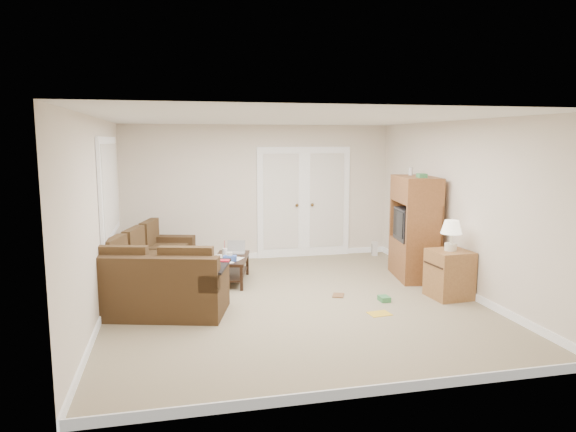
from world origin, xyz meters
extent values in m
plane|color=gray|center=(0.00, 0.00, 0.00)|extent=(5.50, 5.50, 0.00)
cube|color=silver|center=(0.00, 0.00, 2.50)|extent=(5.00, 5.50, 0.02)
cube|color=silver|center=(-2.50, 0.00, 1.25)|extent=(0.02, 5.50, 2.50)
cube|color=silver|center=(2.50, 0.00, 1.25)|extent=(0.02, 5.50, 2.50)
cube|color=silver|center=(0.00, 2.75, 1.25)|extent=(5.00, 0.02, 2.50)
cube|color=silver|center=(0.00, -2.75, 1.25)|extent=(5.00, 0.02, 2.50)
cube|color=white|center=(0.40, 2.72, 1.02)|extent=(0.90, 0.04, 2.13)
cube|color=white|center=(1.30, 2.72, 1.02)|extent=(0.90, 0.04, 2.13)
cube|color=white|center=(0.40, 2.69, 1.07)|extent=(0.68, 0.02, 1.80)
cube|color=white|center=(1.30, 2.69, 1.07)|extent=(0.68, 0.02, 1.80)
cube|color=white|center=(-2.47, 1.00, 1.55)|extent=(0.04, 1.92, 1.42)
cube|color=white|center=(-2.44, 1.00, 1.55)|extent=(0.02, 1.74, 1.24)
cube|color=#402D18|center=(-1.94, 1.10, 0.20)|extent=(1.43, 2.37, 0.41)
cube|color=#402D18|center=(-2.25, 1.19, 0.61)|extent=(0.81, 2.20, 0.42)
cube|color=#402D18|center=(-1.68, 2.06, 0.51)|extent=(0.90, 0.45, 0.21)
cube|color=#4A341D|center=(-1.87, 1.08, 0.46)|extent=(1.12, 2.20, 0.12)
cube|color=#402D18|center=(-1.82, -0.09, 0.20)|extent=(1.91, 1.30, 0.41)
cube|color=#402D18|center=(-1.91, -0.39, 0.61)|extent=(1.74, 0.69, 0.42)
cube|color=#402D18|center=(-1.09, -0.29, 0.51)|extent=(0.45, 0.90, 0.21)
cube|color=#4A341D|center=(-1.80, -0.01, 0.46)|extent=(1.74, 1.00, 0.12)
cube|color=black|center=(-1.09, -0.29, 0.63)|extent=(0.50, 0.83, 0.03)
cube|color=red|center=(-1.04, -0.08, 0.65)|extent=(0.33, 0.19, 0.02)
cube|color=black|center=(-0.73, 1.17, 0.38)|extent=(0.72, 1.08, 0.05)
cube|color=black|center=(-0.73, 1.17, 0.14)|extent=(0.63, 1.00, 0.03)
cylinder|color=silver|center=(-0.82, 1.15, 0.48)|extent=(0.08, 0.08, 0.14)
cylinder|color=red|center=(-0.82, 1.15, 0.61)|extent=(0.01, 0.01, 0.13)
cube|color=#3859B6|center=(-0.77, 0.90, 0.45)|extent=(0.22, 0.15, 0.08)
cube|color=white|center=(-0.75, 1.08, 0.41)|extent=(0.44, 0.60, 0.00)
cube|color=brown|center=(2.20, 0.80, 0.31)|extent=(0.73, 1.11, 0.62)
cube|color=brown|center=(2.20, 0.80, 1.44)|extent=(0.73, 1.11, 0.41)
cube|color=black|center=(2.18, 0.81, 0.88)|extent=(0.59, 0.69, 0.51)
cube|color=black|center=(1.93, 0.85, 0.90)|extent=(0.10, 0.53, 0.41)
cube|color=#3A8148|center=(2.16, 0.55, 1.68)|extent=(0.15, 0.20, 0.06)
cylinder|color=silver|center=(2.25, 1.11, 1.71)|extent=(0.07, 0.07, 0.12)
cube|color=olive|center=(2.20, -0.30, 0.34)|extent=(0.56, 0.56, 0.68)
cylinder|color=beige|center=(2.20, -0.30, 0.73)|extent=(0.17, 0.17, 0.10)
cylinder|color=beige|center=(2.20, -0.30, 0.86)|extent=(0.03, 0.03, 0.15)
cone|color=white|center=(2.20, -0.30, 1.02)|extent=(0.29, 0.29, 0.19)
cube|color=silver|center=(2.20, 2.45, 0.13)|extent=(0.13, 0.11, 0.27)
cube|color=gold|center=(0.97, -0.74, 0.00)|extent=(0.30, 0.25, 0.01)
cube|color=#3A8148|center=(1.24, -0.26, 0.04)|extent=(0.14, 0.18, 0.07)
imported|color=brown|center=(0.62, 0.14, 0.01)|extent=(0.23, 0.26, 0.02)
camera|label=1|loc=(-1.57, -6.68, 2.22)|focal=32.00mm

